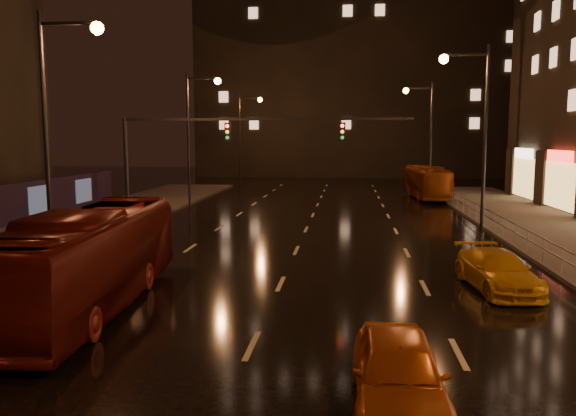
{
  "coord_description": "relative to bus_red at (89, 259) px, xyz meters",
  "views": [
    {
      "loc": [
        2.32,
        -9.21,
        5.11
      ],
      "look_at": [
        0.08,
        11.66,
        2.5
      ],
      "focal_mm": 35.0,
      "sensor_mm": 36.0,
      "label": 1
    }
  ],
  "objects": [
    {
      "name": "bus_curb",
      "position": [
        14.39,
        33.16,
        -0.13
      ],
      "size": [
        2.92,
        10.02,
        2.76
      ],
      "primitive_type": "imported",
      "rotation": [
        0.0,
        0.0,
        0.06
      ],
      "color": "#82370D",
      "rests_on": "ground"
    },
    {
      "name": "taxi_near",
      "position": [
        8.7,
        -5.56,
        -0.78
      ],
      "size": [
        1.72,
        4.27,
        1.46
      ],
      "primitive_type": "imported",
      "rotation": [
        0.0,
        0.0,
        -0.0
      ],
      "color": "#C05512",
      "rests_on": "ground"
    },
    {
      "name": "sidewalk_left",
      "position": [
        -8.11,
        8.44,
        -1.43
      ],
      "size": [
        7.0,
        70.0,
        0.15
      ],
      "primitive_type": "cube",
      "color": "#38332D",
      "rests_on": "ground"
    },
    {
      "name": "bus_red",
      "position": [
        0.0,
        0.0,
        0.0
      ],
      "size": [
        3.36,
        10.97,
        3.01
      ],
      "primitive_type": "imported",
      "rotation": [
        0.0,
        0.0,
        0.08
      ],
      "color": "#5A120C",
      "rests_on": "ground"
    },
    {
      "name": "taxi_far",
      "position": [
        12.78,
        3.44,
        -0.85
      ],
      "size": [
        2.4,
        4.71,
        1.31
      ],
      "primitive_type": "imported",
      "rotation": [
        0.0,
        0.0,
        0.13
      ],
      "color": "orange",
      "rests_on": "ground"
    },
    {
      "name": "traffic_signal",
      "position": [
        0.33,
        13.44,
        3.23
      ],
      "size": [
        15.31,
        0.32,
        6.2
      ],
      "color": "black",
      "rests_on": "ground"
    },
    {
      "name": "ground",
      "position": [
        5.39,
        13.44,
        -1.51
      ],
      "size": [
        140.0,
        140.0,
        0.0
      ],
      "primitive_type": "plane",
      "color": "black",
      "rests_on": "ground"
    },
    {
      "name": "building_distant",
      "position": [
        9.39,
        65.44,
        16.49
      ],
      "size": [
        44.0,
        16.0,
        36.0
      ],
      "primitive_type": "cube",
      "color": "black",
      "rests_on": "ground"
    },
    {
      "name": "railing_right",
      "position": [
        15.59,
        11.44,
        -0.61
      ],
      "size": [
        0.05,
        56.0,
        1.0
      ],
      "color": "#99999E",
      "rests_on": "sidewalk_right"
    }
  ]
}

